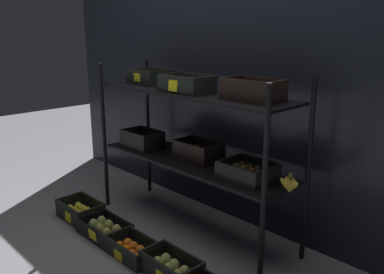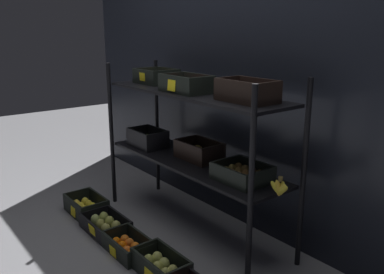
# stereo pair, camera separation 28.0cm
# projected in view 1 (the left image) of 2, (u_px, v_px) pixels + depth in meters

# --- Properties ---
(ground_plane) EXTENTS (10.00, 10.00, 0.00)m
(ground_plane) POSITION_uv_depth(u_px,v_px,m) (192.00, 228.00, 2.98)
(ground_plane) COLOR gray
(storefront_wall) EXTENTS (3.95, 0.12, 1.87)m
(storefront_wall) POSITION_uv_depth(u_px,v_px,m) (233.00, 95.00, 3.02)
(storefront_wall) COLOR black
(storefront_wall) RESTS_ON ground_plane
(display_rack) EXTENTS (1.67, 0.47, 1.15)m
(display_rack) POSITION_uv_depth(u_px,v_px,m) (193.00, 127.00, 2.78)
(display_rack) COLOR black
(display_rack) RESTS_ON ground_plane
(crate_ground_lemon) EXTENTS (0.36, 0.24, 0.14)m
(crate_ground_lemon) POSITION_uv_depth(u_px,v_px,m) (81.00, 212.00, 3.12)
(crate_ground_lemon) COLOR black
(crate_ground_lemon) RESTS_ON ground_plane
(crate_ground_pear) EXTENTS (0.37, 0.25, 0.10)m
(crate_ground_pear) POSITION_uv_depth(u_px,v_px,m) (105.00, 229.00, 2.87)
(crate_ground_pear) COLOR black
(crate_ground_pear) RESTS_ON ground_plane
(crate_ground_tangerine) EXTENTS (0.36, 0.22, 0.11)m
(crate_ground_tangerine) POSITION_uv_depth(u_px,v_px,m) (133.00, 250.00, 2.61)
(crate_ground_tangerine) COLOR black
(crate_ground_tangerine) RESTS_ON ground_plane
(crate_ground_right_pear) EXTENTS (0.37, 0.21, 0.13)m
(crate_ground_right_pear) POSITION_uv_depth(u_px,v_px,m) (171.00, 268.00, 2.38)
(crate_ground_right_pear) COLOR black
(crate_ground_right_pear) RESTS_ON ground_plane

